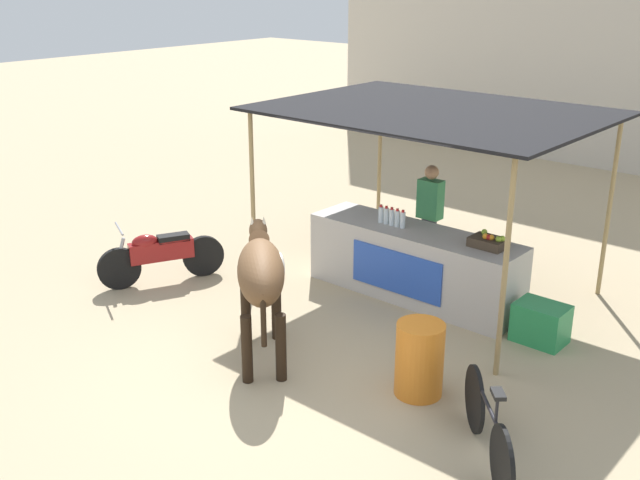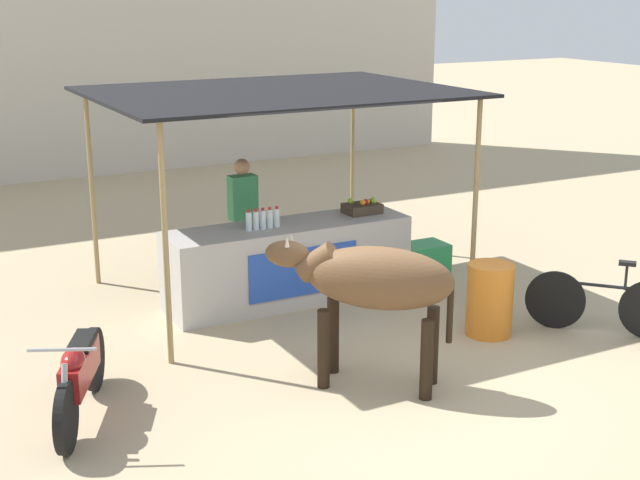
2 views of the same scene
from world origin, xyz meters
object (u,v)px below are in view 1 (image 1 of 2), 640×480
at_px(fruit_crate, 489,242).
at_px(vendor_behind_counter, 429,220).
at_px(cow, 261,273).
at_px(motorcycle_parked, 160,254).
at_px(cooler_box, 541,323).
at_px(stall_counter, 413,263).
at_px(water_barrel, 419,359).
at_px(bicycle_leaning, 488,428).

relative_size(fruit_crate, vendor_behind_counter, 0.27).
xyz_separation_m(cow, motorcycle_parked, (-2.63, 0.58, -0.61)).
xyz_separation_m(fruit_crate, cooler_box, (0.84, -0.15, -0.79)).
height_order(stall_counter, fruit_crate, fruit_crate).
bearing_deg(motorcycle_parked, water_barrel, -1.15).
distance_m(stall_counter, cooler_box, 1.92).
distance_m(vendor_behind_counter, cooler_box, 2.40).
bearing_deg(stall_counter, motorcycle_parked, -147.00).
bearing_deg(cooler_box, cow, -132.93).
bearing_deg(vendor_behind_counter, fruit_crate, -27.97).
xyz_separation_m(stall_counter, fruit_crate, (1.06, 0.05, 0.55)).
xyz_separation_m(stall_counter, vendor_behind_counter, (-0.26, 0.75, 0.37)).
xyz_separation_m(cow, bicycle_leaning, (2.92, -0.07, -0.69)).
bearing_deg(vendor_behind_counter, bicycle_leaning, -49.76).
bearing_deg(bicycle_leaning, cow, 178.60).
bearing_deg(bicycle_leaning, vendor_behind_counter, 130.24).
bearing_deg(cow, bicycle_leaning, -1.40).
height_order(water_barrel, bicycle_leaning, bicycle_leaning).
distance_m(stall_counter, cow, 2.60).
distance_m(fruit_crate, cow, 2.93).
xyz_separation_m(stall_counter, cow, (-0.35, -2.52, 0.55)).
relative_size(cow, motorcycle_parked, 0.95).
height_order(stall_counter, cooler_box, stall_counter).
bearing_deg(bicycle_leaning, stall_counter, 134.76).
xyz_separation_m(cooler_box, motorcycle_parked, (-4.88, -1.84, 0.19)).
height_order(fruit_crate, cooler_box, fruit_crate).
xyz_separation_m(fruit_crate, vendor_behind_counter, (-1.32, 0.70, -0.18)).
height_order(water_barrel, cow, cow).
height_order(stall_counter, water_barrel, stall_counter).
xyz_separation_m(vendor_behind_counter, cooler_box, (2.16, -0.85, -0.61)).
xyz_separation_m(vendor_behind_counter, water_barrel, (1.72, -2.78, -0.45)).
xyz_separation_m(water_barrel, motorcycle_parked, (-4.43, 0.09, 0.03)).
bearing_deg(fruit_crate, motorcycle_parked, -153.81).
bearing_deg(water_barrel, fruit_crate, 100.80).
distance_m(cooler_box, motorcycle_parked, 5.22).
distance_m(cow, bicycle_leaning, 3.00).
distance_m(stall_counter, bicycle_leaning, 3.65).
height_order(stall_counter, cow, cow).
bearing_deg(fruit_crate, bicycle_leaning, -60.29).
relative_size(stall_counter, cow, 1.90).
distance_m(cooler_box, cow, 3.40).
relative_size(water_barrel, bicycle_leaning, 0.64).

